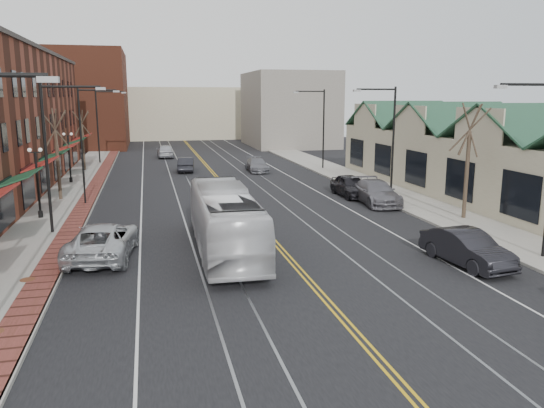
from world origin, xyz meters
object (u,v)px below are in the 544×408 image
transit_bus (225,221)px  parked_car_b (467,248)px  parked_suv (103,240)px  parked_car_c (376,192)px  parked_car_d (351,186)px

transit_bus → parked_car_b: 11.22m
parked_suv → parked_car_c: size_ratio=1.06×
transit_bus → parked_car_b: (10.23, -4.55, -0.77)m
parked_car_c → parked_car_d: size_ratio=1.18×
parked_suv → parked_car_c: parked_suv is taller
parked_car_d → transit_bus: bearing=-133.2°
parked_car_b → parked_car_d: parked_car_d is taller
parked_car_c → parked_car_d: parked_car_c is taller
parked_car_c → parked_car_d: 3.20m
transit_bus → parked_car_b: size_ratio=2.33×
parked_car_b → transit_bus: bearing=148.8°
parked_car_c → parked_car_d: bearing=106.4°
parked_suv → parked_car_d: bearing=-138.5°
transit_bus → parked_suv: 5.78m
transit_bus → parked_car_b: transit_bus is taller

